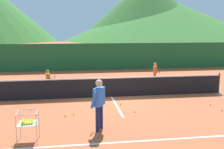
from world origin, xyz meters
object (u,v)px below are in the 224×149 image
object	(u,v)px
tennis_ball_5	(135,112)
tennis_ball_7	(222,110)
tennis_ball_2	(74,114)
tennis_ball_3	(37,115)
tennis_ball_6	(65,116)
instructor	(99,100)
student_0	(48,79)
tennis_ball_1	(31,109)
tennis_net	(111,87)
student_1	(155,71)
tennis_ball_4	(210,104)
ball_cart	(27,122)
tennis_ball_8	(93,102)
tennis_ball_0	(121,104)

from	to	relation	value
tennis_ball_5	tennis_ball_7	xyz separation A→B (m)	(3.56, -0.34, 0.00)
tennis_ball_2	tennis_ball_5	bearing A→B (deg)	-1.28
tennis_ball_3	tennis_ball_6	world-z (taller)	same
tennis_ball_5	tennis_ball_7	world-z (taller)	same
instructor	tennis_ball_2	bearing A→B (deg)	116.60
student_0	tennis_ball_1	bearing A→B (deg)	-98.94
tennis_net	student_1	xyz separation A→B (m)	(3.07, 2.71, 0.27)
tennis_ball_4	ball_cart	bearing A→B (deg)	-159.72
tennis_ball_4	tennis_ball_5	distance (m)	3.54
tennis_ball_7	tennis_ball_8	distance (m)	5.46
tennis_ball_8	tennis_ball_5	bearing A→B (deg)	-46.70
tennis_net	tennis_ball_8	bearing A→B (deg)	-136.30
student_1	tennis_ball_3	size ratio (longest dim) A/B	18.87
tennis_ball_3	student_1	bearing A→B (deg)	38.68
tennis_ball_4	student_0	bearing A→B (deg)	154.78
instructor	tennis_ball_8	xyz separation A→B (m)	(0.05, 3.23, -0.98)
tennis_ball_6	tennis_ball_0	bearing A→B (deg)	28.24
tennis_ball_0	tennis_ball_1	bearing A→B (deg)	-176.62
instructor	tennis_ball_0	size ratio (longest dim) A/B	24.84
tennis_ball_4	tennis_ball_7	size ratio (longest dim) A/B	1.00
tennis_ball_1	tennis_ball_2	bearing A→B (deg)	-27.71
tennis_ball_0	tennis_ball_1	distance (m)	3.79
student_1	ball_cart	size ratio (longest dim) A/B	1.43
tennis_ball_0	tennis_ball_6	world-z (taller)	same
tennis_ball_0	tennis_ball_4	bearing A→B (deg)	-10.14
tennis_ball_4	tennis_ball_1	bearing A→B (deg)	176.50
tennis_ball_8	student_1	bearing A→B (deg)	41.98
ball_cart	student_1	bearing A→B (deg)	49.97
tennis_ball_0	tennis_ball_6	xyz separation A→B (m)	(-2.37, -1.27, 0.00)
tennis_ball_2	tennis_ball_6	size ratio (longest dim) A/B	1.00
tennis_ball_1	student_0	bearing A→B (deg)	81.06
student_1	tennis_ball_8	world-z (taller)	student_1
tennis_ball_5	tennis_ball_8	world-z (taller)	same
tennis_ball_6	tennis_ball_7	xyz separation A→B (m)	(6.29, -0.25, 0.00)
instructor	ball_cart	size ratio (longest dim) A/B	1.88
tennis_ball_6	tennis_net	bearing A→B (deg)	50.69
tennis_ball_2	tennis_ball_8	size ratio (longest dim) A/B	1.00
instructor	tennis_ball_0	distance (m)	3.19
tennis_ball_8	student_0	bearing A→B (deg)	133.64
tennis_ball_2	tennis_ball_3	xyz separation A→B (m)	(-1.41, 0.15, 0.00)
instructor	tennis_ball_3	bearing A→B (deg)	141.21
ball_cart	tennis_ball_3	distance (m)	2.45
tennis_ball_4	tennis_ball_8	distance (m)	5.17
tennis_ball_3	student_0	bearing A→B (deg)	87.79
tennis_ball_3	tennis_ball_5	bearing A→B (deg)	-3.00
tennis_ball_1	tennis_ball_7	distance (m)	7.81
student_1	tennis_ball_0	size ratio (longest dim) A/B	18.87
tennis_ball_3	tennis_ball_7	size ratio (longest dim) A/B	1.00
instructor	tennis_ball_8	size ratio (longest dim) A/B	24.84
tennis_ball_8	tennis_ball_3	bearing A→B (deg)	-148.00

